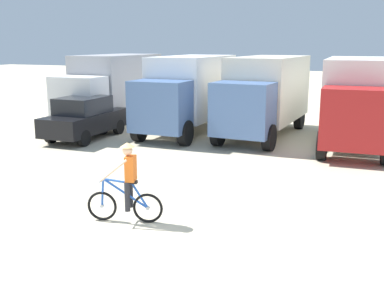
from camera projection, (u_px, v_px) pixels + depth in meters
name	position (u px, v px, depth m)	size (l,w,h in m)	color
ground_plane	(117.00, 234.00, 9.60)	(120.00, 120.00, 0.00)	beige
box_truck_grey_hauler	(112.00, 85.00, 22.64)	(2.49, 6.79, 3.35)	#9E9EA3
box_truck_avon_van	(188.00, 90.00, 20.35)	(2.42, 6.76, 3.35)	white
box_truck_cream_rv	(265.00, 92.00, 19.48)	(2.72, 6.86, 3.35)	beige
box_truck_white_box	(358.00, 98.00, 17.52)	(2.64, 6.84, 3.35)	white
sedan_parked	(85.00, 118.00, 19.06)	(1.82, 4.22, 1.76)	black
cyclist_orange_shirt	(127.00, 185.00, 10.12)	(1.69, 0.63, 1.82)	black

